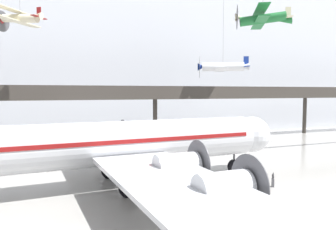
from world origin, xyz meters
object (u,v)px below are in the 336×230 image
(airliner_silver_main, at_px, (112,144))
(suspended_plane_cream_biplane, at_px, (20,18))
(suspended_plane_white_twin, at_px, (223,67))
(suspended_plane_green_biplane, at_px, (262,19))
(info_sign_pedestal, at_px, (273,181))

(airliner_silver_main, xyz_separation_m, suspended_plane_cream_biplane, (-7.14, 13.35, 12.31))
(airliner_silver_main, bearing_deg, suspended_plane_white_twin, 37.03)
(suspended_plane_white_twin, height_order, suspended_plane_green_biplane, suspended_plane_green_biplane)
(suspended_plane_white_twin, xyz_separation_m, suspended_plane_green_biplane, (-2.83, -12.89, 4.37))
(airliner_silver_main, bearing_deg, suspended_plane_green_biplane, 10.61)
(suspended_plane_green_biplane, height_order, suspended_plane_cream_biplane, suspended_plane_green_biplane)
(airliner_silver_main, distance_m, suspended_plane_green_biplane, 22.10)
(suspended_plane_white_twin, bearing_deg, info_sign_pedestal, 96.95)
(suspended_plane_white_twin, height_order, info_sign_pedestal, suspended_plane_white_twin)
(airliner_silver_main, distance_m, suspended_plane_white_twin, 27.95)
(airliner_silver_main, xyz_separation_m, suspended_plane_white_twin, (20.66, 17.03, 8.02))
(suspended_plane_white_twin, relative_size, suspended_plane_green_biplane, 1.65)
(suspended_plane_white_twin, relative_size, info_sign_pedestal, 9.57)
(suspended_plane_green_biplane, distance_m, suspended_plane_cream_biplane, 26.61)
(airliner_silver_main, bearing_deg, suspended_plane_cream_biplane, 115.66)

